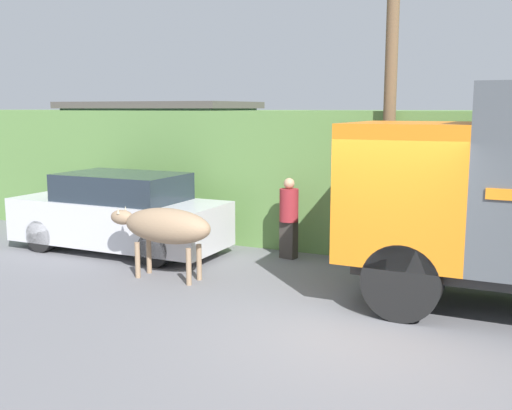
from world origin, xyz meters
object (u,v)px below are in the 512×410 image
at_px(parked_suv, 119,214).
at_px(utility_pole, 390,106).
at_px(pedestrian_on_hill, 289,215).
at_px(brown_cow, 165,226).

distance_m(parked_suv, utility_pole, 5.77).
xyz_separation_m(parked_suv, utility_pole, (5.18, 1.29, 2.17)).
bearing_deg(utility_pole, pedestrian_on_hill, -169.28).
distance_m(parked_suv, pedestrian_on_hill, 3.50).
bearing_deg(pedestrian_on_hill, brown_cow, 69.98).
bearing_deg(parked_suv, pedestrian_on_hill, 14.16).
bearing_deg(pedestrian_on_hill, utility_pole, -157.72).
relative_size(brown_cow, parked_suv, 0.45).
bearing_deg(brown_cow, pedestrian_on_hill, 47.68).
distance_m(brown_cow, utility_pole, 4.58).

